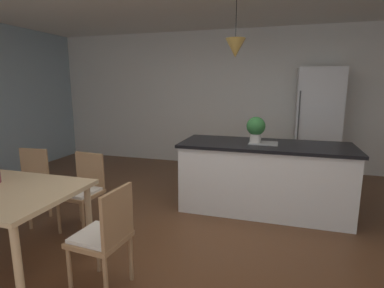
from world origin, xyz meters
The scene contains 9 objects.
ground_plane centered at (0.00, 0.00, -0.02)m, with size 10.00×8.40×0.04m, color brown.
wall_back_kitchen centered at (0.00, 3.26, 1.35)m, with size 10.00×0.12×2.70m, color white.
chair_far_right centered at (-1.37, -0.09, 0.47)m, with size 0.43×0.43×0.87m.
chair_kitchen_end centered at (-0.53, -0.96, 0.47)m, with size 0.43×0.43×0.87m.
chair_far_left centered at (-2.14, -0.09, 0.47)m, with size 0.43×0.43×0.87m.
kitchen_island centered at (0.58, 1.04, 0.46)m, with size 2.16×0.86×0.91m.
refrigerator centered at (1.36, 2.86, 0.97)m, with size 0.74×0.67×1.93m.
pendant_over_island_main centered at (0.16, 1.04, 2.09)m, with size 0.25×0.25×0.72m.
potted_plant_on_island centered at (0.45, 1.04, 1.10)m, with size 0.24×0.24×0.34m.
Camera 1 is at (0.76, -2.86, 1.64)m, focal length 28.18 mm.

